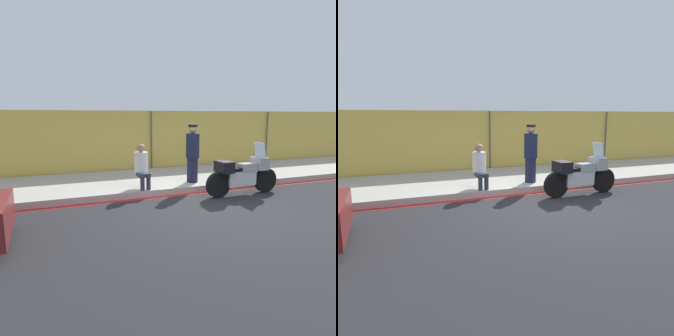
# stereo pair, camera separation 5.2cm
# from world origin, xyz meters

# --- Properties ---
(ground_plane) EXTENTS (120.00, 120.00, 0.00)m
(ground_plane) POSITION_xyz_m (0.00, 0.00, 0.00)
(ground_plane) COLOR #262628
(sidewalk) EXTENTS (40.13, 3.37, 0.18)m
(sidewalk) POSITION_xyz_m (0.00, 3.06, 0.09)
(sidewalk) COLOR #ADA89E
(sidewalk) RESTS_ON ground_plane
(curb_paint_stripe) EXTENTS (40.13, 0.18, 0.01)m
(curb_paint_stripe) POSITION_xyz_m (0.00, 1.28, 0.00)
(curb_paint_stripe) COLOR red
(curb_paint_stripe) RESTS_ON ground_plane
(storefront_fence) EXTENTS (38.12, 0.17, 2.36)m
(storefront_fence) POSITION_xyz_m (0.00, 4.84, 1.18)
(storefront_fence) COLOR gold
(storefront_fence) RESTS_ON ground_plane
(motorcycle) EXTENTS (2.29, 0.54, 1.44)m
(motorcycle) POSITION_xyz_m (1.32, 0.71, 0.58)
(motorcycle) COLOR black
(motorcycle) RESTS_ON ground_plane
(officer_standing) EXTENTS (0.40, 0.40, 1.74)m
(officer_standing) POSITION_xyz_m (0.39, 1.94, 1.07)
(officer_standing) COLOR #191E38
(officer_standing) RESTS_ON sidewalk
(person_seated_on_curb) EXTENTS (0.37, 0.64, 1.23)m
(person_seated_on_curb) POSITION_xyz_m (-1.24, 1.81, 0.86)
(person_seated_on_curb) COLOR #2D3342
(person_seated_on_curb) RESTS_ON sidewalk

